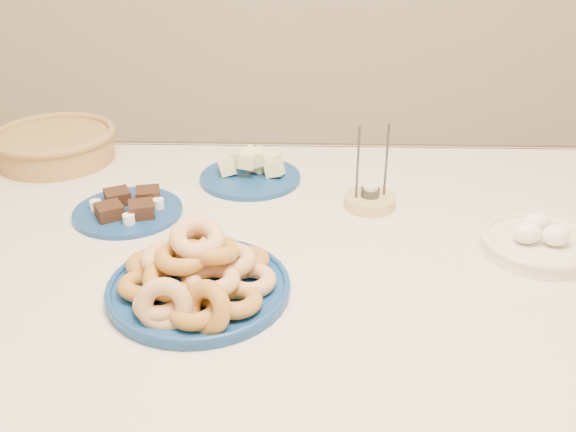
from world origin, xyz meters
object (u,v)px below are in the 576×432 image
object	(u,v)px
egg_bowl	(537,242)
dining_table	(289,295)
wicker_basket	(55,144)
candle_holder	(370,199)
donut_platter	(197,277)
melon_plate	(252,171)
brownie_plate	(128,209)

from	to	relation	value
egg_bowl	dining_table	bearing A→B (deg)	-179.44
wicker_basket	candle_holder	size ratio (longest dim) A/B	2.08
donut_platter	melon_plate	bearing A→B (deg)	83.62
wicker_basket	egg_bowl	bearing A→B (deg)	-21.50
candle_holder	dining_table	bearing A→B (deg)	-132.10
melon_plate	wicker_basket	distance (m)	0.52
dining_table	brownie_plate	xyz separation A→B (m)	(-0.35, 0.14, 0.12)
wicker_basket	dining_table	bearing A→B (deg)	-35.44
melon_plate	wicker_basket	bearing A→B (deg)	168.89
wicker_basket	melon_plate	bearing A→B (deg)	-11.11
dining_table	donut_platter	bearing A→B (deg)	-133.82
wicker_basket	egg_bowl	size ratio (longest dim) A/B	1.70
brownie_plate	wicker_basket	bearing A→B (deg)	131.39
melon_plate	egg_bowl	bearing A→B (deg)	-29.63
melon_plate	egg_bowl	world-z (taller)	melon_plate
donut_platter	melon_plate	world-z (taller)	donut_platter
wicker_basket	candle_holder	bearing A→B (deg)	-17.19
donut_platter	dining_table	bearing A→B (deg)	46.18
wicker_basket	donut_platter	bearing A→B (deg)	-52.40
dining_table	egg_bowl	size ratio (longest dim) A/B	7.43
egg_bowl	brownie_plate	bearing A→B (deg)	170.76
dining_table	brownie_plate	world-z (taller)	brownie_plate
candle_holder	donut_platter	bearing A→B (deg)	-132.89
donut_platter	wicker_basket	bearing A→B (deg)	127.60
dining_table	brownie_plate	bearing A→B (deg)	158.25
dining_table	brownie_plate	distance (m)	0.39
wicker_basket	candle_holder	distance (m)	0.81
brownie_plate	candle_holder	size ratio (longest dim) A/B	1.54
melon_plate	egg_bowl	xyz separation A→B (m)	(0.57, -0.33, 0.00)
donut_platter	candle_holder	bearing A→B (deg)	47.11
wicker_basket	candle_holder	xyz separation A→B (m)	(0.78, -0.24, -0.03)
melon_plate	donut_platter	bearing A→B (deg)	-96.38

